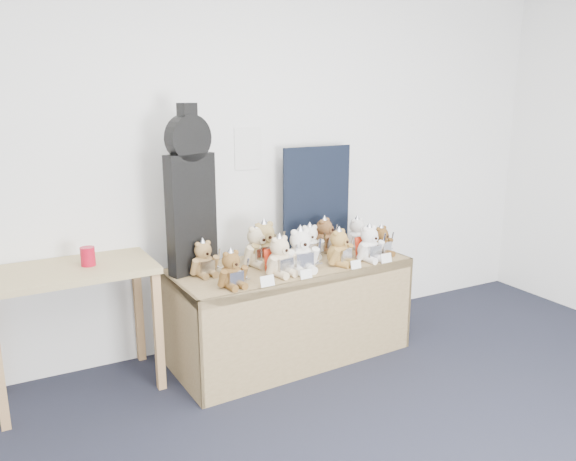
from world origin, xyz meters
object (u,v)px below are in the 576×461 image
red_cup (88,256)px  teddy_front_left (280,257)px  teddy_front_far_right (369,245)px  teddy_back_centre_left (265,245)px  teddy_back_left (258,247)px  teddy_back_right (325,236)px  teddy_front_far_left (232,271)px  teddy_back_end (358,234)px  teddy_back_centre_right (310,243)px  teddy_front_end (381,242)px  side_table (72,288)px  display_table (295,287)px  guitar_case (190,192)px  teddy_back_far_left (204,260)px  teddy_front_right (340,249)px  teddy_front_centre (301,252)px

red_cup → teddy_front_left: bearing=-17.6°
teddy_front_far_right → teddy_back_centre_left: 0.73m
teddy_back_left → teddy_back_right: 0.58m
teddy_front_far_left → teddy_back_centre_left: (0.38, 0.33, 0.03)m
teddy_back_end → teddy_back_centre_right: bearing=173.5°
teddy_front_far_right → teddy_back_left: size_ratio=0.90×
teddy_front_end → teddy_back_left: bearing=151.4°
teddy_back_right → side_table: bearing=149.6°
red_cup → teddy_back_centre_left: bearing=-5.0°
teddy_back_right → teddy_back_centre_left: bearing=159.1°
teddy_front_far_left → teddy_back_centre_right: 0.80m
side_table → red_cup: red_cup is taller
display_table → guitar_case: (-0.65, 0.20, 0.68)m
side_table → teddy_back_far_left: bearing=-12.3°
teddy_front_far_right → teddy_back_centre_right: size_ratio=1.06×
red_cup → teddy_front_end: bearing=-8.6°
teddy_back_end → teddy_back_far_left: 1.24m
teddy_front_far_left → teddy_back_end: 1.22m
teddy_front_right → teddy_back_far_left: bearing=143.1°
display_table → teddy_front_centre: bearing=-100.1°
teddy_front_centre → teddy_front_right: size_ratio=1.15×
red_cup → teddy_back_left: 1.08m
teddy_front_left → teddy_front_centre: (0.16, 0.02, 0.01)m
teddy_back_left → teddy_back_right: bearing=-3.2°
teddy_back_right → teddy_front_right: bearing=-133.8°
teddy_front_end → teddy_back_centre_right: size_ratio=0.92×
red_cup → teddy_front_left: teddy_front_left is taller
side_table → teddy_front_right: (1.68, -0.36, 0.11)m
teddy_back_left → teddy_front_right: bearing=-37.9°
teddy_front_centre → teddy_back_right: 0.50m
teddy_front_centre → teddy_back_end: size_ratio=1.21×
teddy_front_left → teddy_front_far_right: teddy_front_left is taller
teddy_front_far_right → teddy_back_centre_left: size_ratio=0.84×
display_table → teddy_back_right: (0.37, 0.23, 0.26)m
teddy_back_left → guitar_case: bearing=161.8°
teddy_back_end → side_table: bearing=166.7°
guitar_case → teddy_front_far_right: bearing=-32.6°
teddy_front_far_left → red_cup: bearing=141.4°
display_table → teddy_back_left: teddy_back_left is taller
display_table → teddy_back_left: bearing=141.4°
red_cup → guitar_case: bearing=-3.7°
guitar_case → teddy_front_right: bearing=-35.6°
teddy_front_far_left → teddy_front_right: 0.82m
teddy_front_centre → teddy_front_far_right: 0.53m
teddy_back_right → teddy_front_end: bearing=-71.9°
teddy_back_centre_right → teddy_back_right: (0.17, 0.08, 0.01)m
teddy_front_end → teddy_back_right: 0.41m
teddy_front_far_left → teddy_front_left: 0.37m
red_cup → teddy_front_far_right: 1.85m
teddy_back_end → teddy_back_far_left: (-1.24, -0.07, -0.00)m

